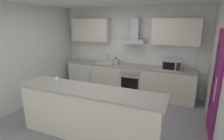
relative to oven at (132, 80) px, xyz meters
The scene contains 15 objects.
ground 1.71m from the oven, 96.37° to the right, with size 5.40×4.96×0.02m, color gray.
wall_back 0.95m from the oven, 114.18° to the left, with size 5.40×0.12×2.60m, color silver.
wall_left 3.06m from the oven, 146.22° to the right, with size 0.12×4.96×2.60m, color silver.
backsplash_tile 0.86m from the oven, 118.62° to the left, with size 3.74×0.02×0.66m, color white.
counter_back 0.18m from the oven, behind, with size 3.87×0.60×0.90m.
counter_island 2.36m from the oven, 93.98° to the right, with size 2.83×0.64×0.99m.
upper_cabinets 1.47m from the oven, 135.97° to the left, with size 3.82×0.32×0.70m.
side_door 2.46m from the oven, 33.09° to the right, with size 0.08×0.85×2.05m.
oven is the anchor object (origin of this frame).
refrigerator 1.55m from the oven, behind, with size 0.58×0.60×0.85m.
microwave 1.24m from the oven, ahead, with size 0.50×0.38×0.30m.
sink 0.99m from the oven, behind, with size 0.50×0.40×0.26m.
kettle 0.75m from the oven, behind, with size 0.29×0.15×0.24m.
range_hood 1.33m from the oven, 90.00° to the left, with size 0.62×0.45×0.72m.
wine_glass 2.63m from the oven, 107.81° to the right, with size 0.08×0.08×0.18m.
Camera 1 is at (1.61, -3.35, 2.17)m, focal length 28.70 mm.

